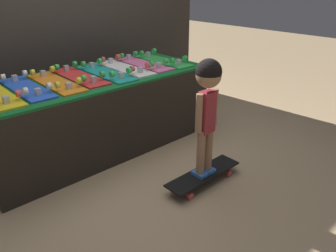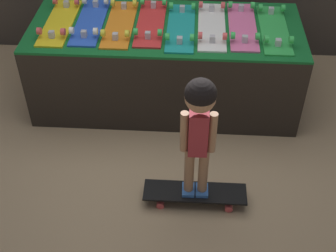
# 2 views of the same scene
# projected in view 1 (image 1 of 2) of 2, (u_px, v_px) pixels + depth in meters

# --- Properties ---
(ground_plane) EXTENTS (16.00, 16.00, 0.00)m
(ground_plane) POSITION_uv_depth(u_px,v_px,m) (130.00, 164.00, 2.91)
(ground_plane) COLOR tan
(back_wall) EXTENTS (4.07, 0.10, 2.21)m
(back_wall) POSITION_uv_depth(u_px,v_px,m) (47.00, 21.00, 3.35)
(back_wall) COLOR #332D28
(back_wall) RESTS_ON ground_plane
(display_rack) EXTENTS (2.12, 0.89, 0.70)m
(display_rack) POSITION_uv_depth(u_px,v_px,m) (96.00, 112.00, 3.10)
(display_rack) COLOR black
(display_rack) RESTS_ON ground_plane
(skateboard_blue_on_rack) EXTENTS (0.21, 0.74, 0.09)m
(skateboard_blue_on_rack) POSITION_uv_depth(u_px,v_px,m) (26.00, 87.00, 2.60)
(skateboard_blue_on_rack) COLOR blue
(skateboard_blue_on_rack) RESTS_ON display_rack
(skateboard_orange_on_rack) EXTENTS (0.21, 0.74, 0.09)m
(skateboard_orange_on_rack) POSITION_uv_depth(u_px,v_px,m) (56.00, 82.00, 2.73)
(skateboard_orange_on_rack) COLOR orange
(skateboard_orange_on_rack) RESTS_ON display_rack
(skateboard_red_on_rack) EXTENTS (0.21, 0.74, 0.09)m
(skateboard_red_on_rack) POSITION_uv_depth(u_px,v_px,m) (79.00, 76.00, 2.90)
(skateboard_red_on_rack) COLOR red
(skateboard_red_on_rack) RESTS_ON display_rack
(skateboard_teal_on_rack) EXTENTS (0.21, 0.74, 0.09)m
(skateboard_teal_on_rack) POSITION_uv_depth(u_px,v_px,m) (106.00, 72.00, 3.00)
(skateboard_teal_on_rack) COLOR teal
(skateboard_teal_on_rack) RESTS_ON display_rack
(skateboard_white_on_rack) EXTENTS (0.21, 0.74, 0.09)m
(skateboard_white_on_rack) POSITION_uv_depth(u_px,v_px,m) (125.00, 67.00, 3.17)
(skateboard_white_on_rack) COLOR white
(skateboard_white_on_rack) RESTS_ON display_rack
(skateboard_pink_on_rack) EXTENTS (0.21, 0.74, 0.09)m
(skateboard_pink_on_rack) POSITION_uv_depth(u_px,v_px,m) (143.00, 63.00, 3.32)
(skateboard_pink_on_rack) COLOR pink
(skateboard_pink_on_rack) RESTS_ON display_rack
(skateboard_green_on_rack) EXTENTS (0.21, 0.74, 0.09)m
(skateboard_green_on_rack) POSITION_uv_depth(u_px,v_px,m) (163.00, 60.00, 3.45)
(skateboard_green_on_rack) COLOR green
(skateboard_green_on_rack) RESTS_ON display_rack
(skateboard_on_floor) EXTENTS (0.70, 0.19, 0.09)m
(skateboard_on_floor) POSITION_uv_depth(u_px,v_px,m) (203.00, 175.00, 2.62)
(skateboard_on_floor) COLOR black
(skateboard_on_floor) RESTS_ON ground_plane
(child) EXTENTS (0.22, 0.19, 0.92)m
(child) POSITION_uv_depth(u_px,v_px,m) (207.00, 97.00, 2.35)
(child) COLOR #3870C6
(child) RESTS_ON skateboard_on_floor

